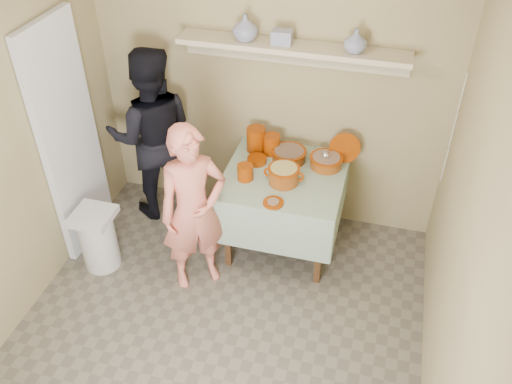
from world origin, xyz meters
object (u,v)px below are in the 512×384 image
(person_helper, at_px, (152,136))
(cazuela_rice, at_px, (284,174))
(serving_table, at_px, (284,185))
(person_cook, at_px, (194,210))
(trash_bin, at_px, (98,239))

(person_helper, height_order, cazuela_rice, person_helper)
(serving_table, bearing_deg, cazuela_rice, -82.53)
(person_cook, relative_size, serving_table, 1.49)
(person_cook, xyz_separation_m, cazuela_rice, (0.59, 0.47, 0.12))
(serving_table, height_order, cazuela_rice, cazuela_rice)
(person_helper, relative_size, serving_table, 1.68)
(serving_table, bearing_deg, person_cook, -134.25)
(person_cook, relative_size, trash_bin, 2.58)
(serving_table, distance_m, trash_bin, 1.61)
(trash_bin, bearing_deg, person_helper, 77.26)
(person_cook, bearing_deg, cazuela_rice, 1.50)
(person_helper, distance_m, trash_bin, 1.01)
(person_cook, bearing_deg, trash_bin, 147.05)
(person_cook, xyz_separation_m, person_helper, (-0.66, 0.77, 0.09))
(serving_table, relative_size, trash_bin, 1.74)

